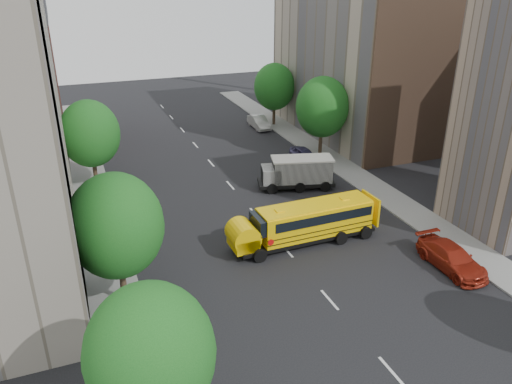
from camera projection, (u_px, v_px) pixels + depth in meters
ground at (275, 237)px, 35.54m from camera, size 120.00×120.00×0.00m
sidewalk_left at (101, 233)px, 35.97m from camera, size 3.00×80.00×0.12m
sidewalk_right at (373, 187)px, 43.58m from camera, size 3.00×80.00×0.12m
lane_markings at (230, 185)px, 44.06m from camera, size 0.15×64.00×0.01m
building_left_redbrick at (5, 87)px, 50.80m from camera, size 10.00×15.00×13.00m
building_right_far at (355, 54)px, 54.88m from camera, size 10.00×22.00×18.00m
building_right_sidewall at (419, 71)px, 45.51m from camera, size 10.10×0.30×18.00m
street_tree_0 at (150, 354)px, 18.10m from camera, size 4.80×4.80×7.41m
street_tree_1 at (116, 226)px, 26.49m from camera, size 5.12×5.12×7.90m
street_tree_2 at (90, 134)px, 41.87m from camera, size 4.99×4.99×7.71m
street_tree_4 at (322, 107)px, 49.05m from camera, size 5.25×5.25×8.10m
street_tree_5 at (274, 87)px, 59.42m from camera, size 4.86×4.86×7.51m
school_bus at (304, 222)px, 34.24m from camera, size 10.13×2.68×2.84m
safari_truck at (297, 172)px, 42.96m from camera, size 6.84×3.91×2.77m
parked_car_0 at (179, 326)px, 25.55m from camera, size 1.90×4.11×1.37m
parked_car_1 at (117, 191)px, 41.10m from camera, size 1.75×4.46×1.45m
parked_car_3 at (452, 258)px, 31.50m from camera, size 2.14×5.23×1.52m
parked_car_4 at (304, 155)px, 49.39m from camera, size 1.87×4.07×1.35m
parked_car_5 at (259, 122)px, 59.80m from camera, size 1.68×4.54×1.49m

